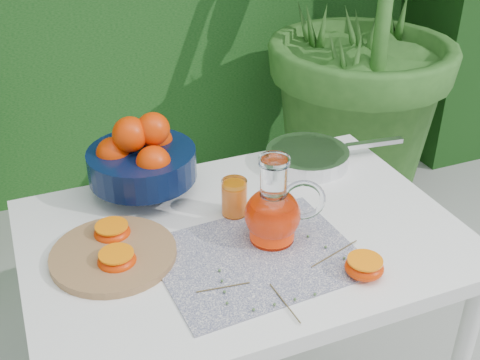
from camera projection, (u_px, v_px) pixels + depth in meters
name	position (u px, v px, depth m)	size (l,w,h in m)	color
potted_plant_right	(350.00, 9.00, 2.51)	(1.81, 1.81, 1.81)	#2D5F20
white_table	(243.00, 260.00, 1.44)	(1.00, 0.70, 0.75)	white
placemat	(257.00, 257.00, 1.32)	(0.43, 0.33, 0.00)	#0B1342
cutting_board	(114.00, 255.00, 1.31)	(0.28, 0.28, 0.02)	#986844
fruit_bowl	(141.00, 157.00, 1.51)	(0.33, 0.33, 0.22)	black
juice_pitcher	(274.00, 212.00, 1.33)	(0.19, 0.17, 0.21)	white
juice_tumbler	(234.00, 198.00, 1.44)	(0.07, 0.07, 0.09)	white
saute_pan	(309.00, 156.00, 1.67)	(0.42, 0.26, 0.04)	silver
orange_halves	(195.00, 253.00, 1.30)	(0.58, 0.43, 0.04)	#D23402
thyme_sprigs	(285.00, 279.00, 1.24)	(0.39, 0.24, 0.01)	brown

